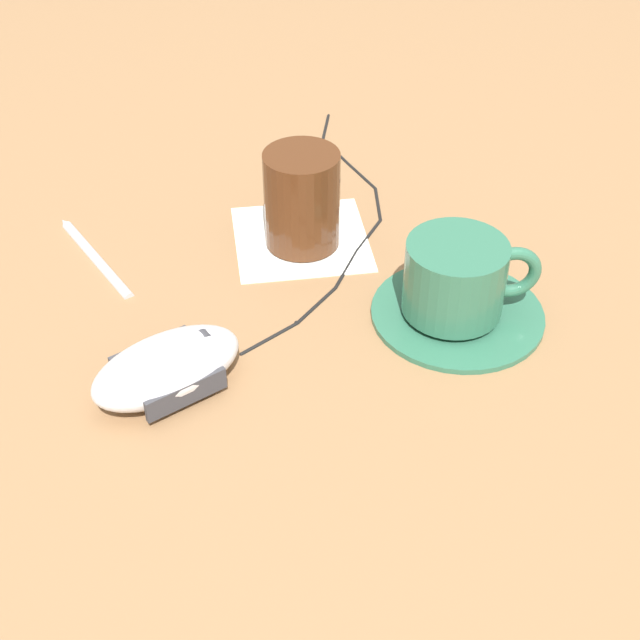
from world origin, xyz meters
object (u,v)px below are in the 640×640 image
coffee_cup (458,277)px  drinking_glass (302,199)px  saucer (458,311)px  computer_mouse (167,367)px  pen (94,253)px

coffee_cup → drinking_glass: 0.16m
saucer → coffee_cup: (-0.00, 0.00, 0.04)m
computer_mouse → coffee_cup: bearing=-10.1°
saucer → computer_mouse: (-0.23, 0.04, 0.02)m
computer_mouse → saucer: bearing=-10.1°
coffee_cup → drinking_glass: bearing=109.4°
pen → coffee_cup: bearing=-45.6°
coffee_cup → pen: 0.32m
drinking_glass → saucer: bearing=-69.6°
saucer → pen: (-0.22, 0.23, -0.00)m
computer_mouse → pen: size_ratio=0.84×
saucer → coffee_cup: bearing=166.2°
drinking_glass → pen: 0.19m
saucer → computer_mouse: computer_mouse is taller
saucer → computer_mouse: bearing=169.9°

